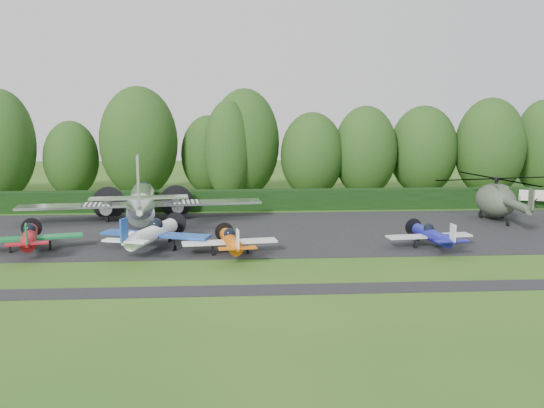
{
  "coord_description": "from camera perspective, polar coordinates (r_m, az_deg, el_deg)",
  "views": [
    {
      "loc": [
        1.23,
        -38.25,
        9.9
      ],
      "look_at": [
        4.31,
        8.78,
        2.5
      ],
      "focal_mm": 40.0,
      "sensor_mm": 36.0,
      "label": 1
    }
  ],
  "objects": [
    {
      "name": "tree_8",
      "position": [
        69.51,
        8.77,
        4.89
      ],
      "size": [
        7.14,
        7.14,
        10.3
      ],
      "color": "black",
      "rests_on": "ground"
    },
    {
      "name": "apron",
      "position": [
        49.27,
        -5.11,
        -2.7
      ],
      "size": [
        70.0,
        18.0,
        0.01
      ],
      "primitive_type": "cube",
      "color": "black",
      "rests_on": "ground"
    },
    {
      "name": "light_plane_blue",
      "position": [
        44.77,
        14.81,
        -2.84
      ],
      "size": [
        6.26,
        6.58,
        2.41
      ],
      "rotation": [
        0.0,
        0.0,
        -0.13
      ],
      "color": "navy",
      "rests_on": "ground"
    },
    {
      "name": "tree_9",
      "position": [
        72.37,
        14.05,
        4.9
      ],
      "size": [
        7.82,
        7.82,
        10.33
      ],
      "color": "black",
      "rests_on": "ground"
    },
    {
      "name": "transport_plane",
      "position": [
        53.7,
        -12.2,
        0.14
      ],
      "size": [
        21.18,
        16.24,
        6.79
      ],
      "rotation": [
        0.0,
        0.0,
        -0.12
      ],
      "color": "silver",
      "rests_on": "ground"
    },
    {
      "name": "tree_1",
      "position": [
        73.01,
        -24.13,
        5.13
      ],
      "size": [
        7.32,
        7.32,
        12.13
      ],
      "color": "black",
      "rests_on": "ground"
    },
    {
      "name": "ground",
      "position": [
        39.53,
        -5.44,
        -5.62
      ],
      "size": [
        160.0,
        160.0,
        0.0
      ],
      "primitive_type": "plane",
      "color": "#235016",
      "rests_on": "ground"
    },
    {
      "name": "tree_10",
      "position": [
        78.23,
        24.04,
        4.93
      ],
      "size": [
        6.42,
        6.42,
        11.02
      ],
      "color": "black",
      "rests_on": "ground"
    },
    {
      "name": "tree_12",
      "position": [
        66.73,
        -4.16,
        5.06
      ],
      "size": [
        5.16,
        5.16,
        10.92
      ],
      "color": "black",
      "rests_on": "ground"
    },
    {
      "name": "hedgerow",
      "position": [
        60.08,
        -4.87,
        -0.59
      ],
      "size": [
        90.0,
        1.6,
        2.0
      ],
      "primitive_type": "cube",
      "color": "black",
      "rests_on": "ground"
    },
    {
      "name": "tree_5",
      "position": [
        72.32,
        -18.38,
        4.03
      ],
      "size": [
        6.11,
        6.11,
        8.63
      ],
      "color": "black",
      "rests_on": "ground"
    },
    {
      "name": "light_plane_orange",
      "position": [
        41.28,
        -3.91,
        -3.49
      ],
      "size": [
        6.5,
        6.83,
        2.5
      ],
      "rotation": [
        0.0,
        0.0,
        -0.14
      ],
      "color": "#D25C0C",
      "rests_on": "ground"
    },
    {
      "name": "tree_0",
      "position": [
        71.61,
        -5.94,
        4.63
      ],
      "size": [
        6.56,
        6.56,
        9.23
      ],
      "color": "black",
      "rests_on": "ground"
    },
    {
      "name": "light_plane_white",
      "position": [
        43.35,
        -11.22,
        -2.72
      ],
      "size": [
        8.01,
        8.42,
        3.08
      ],
      "rotation": [
        0.0,
        0.0,
        0.33
      ],
      "color": "white",
      "rests_on": "ground"
    },
    {
      "name": "tree_2",
      "position": [
        69.04,
        -2.59,
        5.76
      ],
      "size": [
        7.88,
        7.88,
        12.23
      ],
      "color": "black",
      "rests_on": "ground"
    },
    {
      "name": "light_plane_red",
      "position": [
        45.31,
        -21.85,
        -2.89
      ],
      "size": [
        7.05,
        7.41,
        2.71
      ],
      "rotation": [
        0.0,
        0.0,
        -0.27
      ],
      "color": "maroon",
      "rests_on": "ground"
    },
    {
      "name": "tree_4",
      "position": [
        70.08,
        -12.43,
        5.71
      ],
      "size": [
        8.74,
        8.74,
        12.46
      ],
      "color": "black",
      "rests_on": "ground"
    },
    {
      "name": "tree_11",
      "position": [
        68.42,
        3.79,
        4.62
      ],
      "size": [
        7.13,
        7.13,
        9.6
      ],
      "color": "black",
      "rests_on": "ground"
    },
    {
      "name": "tree_7",
      "position": [
        73.46,
        19.82,
        5.04
      ],
      "size": [
        7.86,
        7.86,
        11.21
      ],
      "color": "black",
      "rests_on": "ground"
    },
    {
      "name": "helicopter",
      "position": [
        57.87,
        20.33,
        0.6
      ],
      "size": [
        12.01,
        14.06,
        3.87
      ],
      "rotation": [
        0.0,
        0.0,
        0.08
      ],
      "color": "#364132",
      "rests_on": "ground"
    },
    {
      "name": "taxiway_verge",
      "position": [
        33.75,
        -5.73,
        -8.18
      ],
      "size": [
        70.0,
        2.0,
        0.0
      ],
      "primitive_type": "cube",
      "color": "black",
      "rests_on": "ground"
    },
    {
      "name": "sign_board",
      "position": [
        65.85,
        23.67,
        0.67
      ],
      "size": [
        3.42,
        0.13,
        1.93
      ],
      "rotation": [
        0.0,
        0.0,
        0.23
      ],
      "color": "#3F3326",
      "rests_on": "ground"
    }
  ]
}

